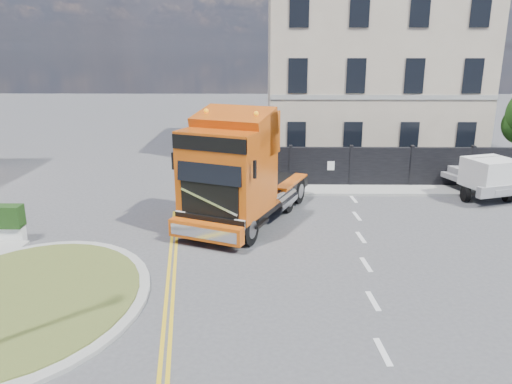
{
  "coord_description": "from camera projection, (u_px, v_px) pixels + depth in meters",
  "views": [
    {
      "loc": [
        -0.44,
        -15.24,
        6.78
      ],
      "look_at": [
        -0.64,
        1.78,
        1.8
      ],
      "focal_mm": 35.0,
      "sensor_mm": 36.0,
      "label": 1
    }
  ],
  "objects": [
    {
      "name": "truck",
      "position": [
        236.0,
        176.0,
        19.08
      ],
      "size": [
        5.45,
        7.95,
        4.47
      ],
      "rotation": [
        0.0,
        0.0,
        -0.4
      ],
      "color": "black",
      "rests_on": "ground"
    },
    {
      "name": "flatbed_pickup",
      "position": [
        483.0,
        176.0,
        22.92
      ],
      "size": [
        3.33,
        5.21,
        1.99
      ],
      "rotation": [
        0.0,
        0.0,
        0.33
      ],
      "color": "gray",
      "rests_on": "ground"
    },
    {
      "name": "pavement_far",
      "position": [
        394.0,
        190.0,
        24.22
      ],
      "size": [
        20.0,
        1.6,
        0.12
      ],
      "primitive_type": "cube",
      "color": "#969691",
      "rests_on": "ground"
    },
    {
      "name": "ground",
      "position": [
        275.0,
        259.0,
        16.53
      ],
      "size": [
        120.0,
        120.0,
        0.0
      ],
      "primitive_type": "plane",
      "color": "#424244",
      "rests_on": "ground"
    },
    {
      "name": "georgian_building",
      "position": [
        366.0,
        63.0,
        30.68
      ],
      "size": [
        12.3,
        10.3,
        12.8
      ],
      "color": "#C3B39B",
      "rests_on": "ground"
    },
    {
      "name": "traffic_island",
      "position": [
        23.0,
        300.0,
        13.7
      ],
      "size": [
        6.8,
        6.8,
        0.17
      ],
      "color": "#969691",
      "rests_on": "ground"
    },
    {
      "name": "hoarding_fence",
      "position": [
        402.0,
        167.0,
        24.82
      ],
      "size": [
        18.8,
        0.25,
        2.0
      ],
      "color": "black",
      "rests_on": "ground"
    }
  ]
}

